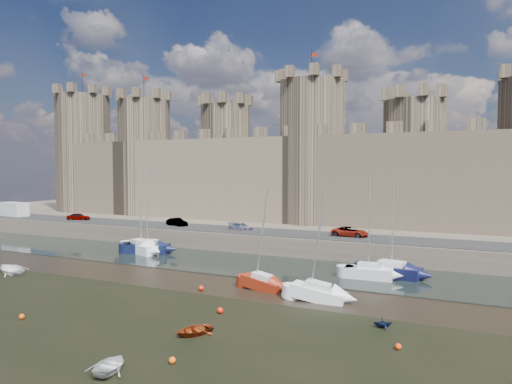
% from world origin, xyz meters
% --- Properties ---
extents(ground, '(160.00, 160.00, 0.00)m').
position_xyz_m(ground, '(0.00, 0.00, 0.00)').
color(ground, black).
rests_on(ground, ground).
extents(seaweed_patch, '(70.00, 34.00, 0.01)m').
position_xyz_m(seaweed_patch, '(0.00, -6.00, 0.01)').
color(seaweed_patch, black).
rests_on(seaweed_patch, ground).
extents(water_channel, '(160.00, 12.00, 0.08)m').
position_xyz_m(water_channel, '(0.00, 24.00, 0.04)').
color(water_channel, black).
rests_on(water_channel, ground).
extents(quay, '(160.00, 60.00, 2.50)m').
position_xyz_m(quay, '(0.00, 60.00, 1.25)').
color(quay, '#4C443A').
rests_on(quay, ground).
extents(road, '(160.00, 7.00, 0.10)m').
position_xyz_m(road, '(0.00, 34.00, 2.55)').
color(road, black).
rests_on(road, quay).
extents(castle, '(108.50, 11.00, 29.00)m').
position_xyz_m(castle, '(-0.64, 48.00, 11.67)').
color(castle, '#42382B').
rests_on(castle, quay).
extents(car_0, '(4.09, 2.67, 1.30)m').
position_xyz_m(car_0, '(-34.79, 33.63, 3.15)').
color(car_0, gray).
rests_on(car_0, quay).
extents(car_1, '(4.03, 2.37, 1.26)m').
position_xyz_m(car_1, '(-14.99, 34.18, 3.13)').
color(car_1, gray).
rests_on(car_1, quay).
extents(car_2, '(3.90, 1.97, 1.09)m').
position_xyz_m(car_2, '(-4.02, 34.27, 3.04)').
color(car_2, gray).
rests_on(car_2, quay).
extents(car_3, '(4.87, 2.53, 1.31)m').
position_xyz_m(car_3, '(11.71, 34.53, 3.16)').
color(car_3, gray).
rests_on(car_3, quay).
extents(van, '(6.22, 3.24, 2.59)m').
position_xyz_m(van, '(-50.57, 33.50, 3.79)').
color(van, silver).
rests_on(van, quay).
extents(sailboat_0, '(6.53, 4.21, 11.39)m').
position_xyz_m(sailboat_0, '(-14.12, 24.59, 0.87)').
color(sailboat_0, white).
rests_on(sailboat_0, ground).
extents(sailboat_1, '(6.11, 3.74, 11.46)m').
position_xyz_m(sailboat_1, '(-13.19, 24.73, 0.88)').
color(sailboat_1, black).
rests_on(sailboat_1, ground).
extents(sailboat_2, '(4.86, 2.08, 10.31)m').
position_xyz_m(sailboat_2, '(16.36, 23.01, 0.82)').
color(sailboat_2, silver).
rests_on(sailboat_2, ground).
extents(sailboat_3, '(6.20, 3.34, 10.30)m').
position_xyz_m(sailboat_3, '(18.39, 24.95, 0.79)').
color(sailboat_3, black).
rests_on(sailboat_3, ground).
extents(sailboat_4, '(4.28, 2.24, 9.53)m').
position_xyz_m(sailboat_4, '(8.03, 14.81, 0.71)').
color(sailboat_4, maroon).
rests_on(sailboat_4, ground).
extents(sailboat_5, '(4.74, 1.92, 10.16)m').
position_xyz_m(sailboat_5, '(13.89, 13.51, 0.73)').
color(sailboat_5, white).
rests_on(sailboat_5, ground).
extents(dinghy_2, '(2.81, 3.35, 0.60)m').
position_xyz_m(dinghy_2, '(7.38, -4.62, 0.30)').
color(dinghy_2, silver).
rests_on(dinghy_2, ground).
extents(dinghy_4, '(3.03, 3.36, 0.57)m').
position_xyz_m(dinghy_4, '(8.57, 2.14, 0.29)').
color(dinghy_4, maroon).
rests_on(dinghy_4, ground).
extents(dinghy_6, '(4.24, 3.39, 0.78)m').
position_xyz_m(dinghy_6, '(-19.27, 9.21, 0.39)').
color(dinghy_6, silver).
rests_on(dinghy_6, ground).
extents(dinghy_7, '(1.74, 1.66, 0.72)m').
position_xyz_m(dinghy_7, '(20.11, 8.96, 0.36)').
color(dinghy_7, black).
rests_on(dinghy_7, ground).
extents(buoy_0, '(0.43, 0.43, 0.43)m').
position_xyz_m(buoy_0, '(-4.99, -0.63, 0.22)').
color(buoy_0, '#EB500A').
rests_on(buoy_0, ground).
extents(buoy_1, '(0.50, 0.50, 0.50)m').
position_xyz_m(buoy_1, '(7.95, 6.90, 0.25)').
color(buoy_1, red).
rests_on(buoy_1, ground).
extents(buoy_2, '(0.42, 0.42, 0.42)m').
position_xyz_m(buoy_2, '(9.95, -2.34, 0.21)').
color(buoy_2, '#FF580B').
rests_on(buoy_2, ground).
extents(buoy_3, '(0.50, 0.50, 0.50)m').
position_xyz_m(buoy_3, '(3.04, 12.00, 0.25)').
color(buoy_3, red).
rests_on(buoy_3, ground).
extents(buoy_5, '(0.42, 0.42, 0.42)m').
position_xyz_m(buoy_5, '(21.65, 5.34, 0.21)').
color(buoy_5, '#FF3F0B').
rests_on(buoy_5, ground).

